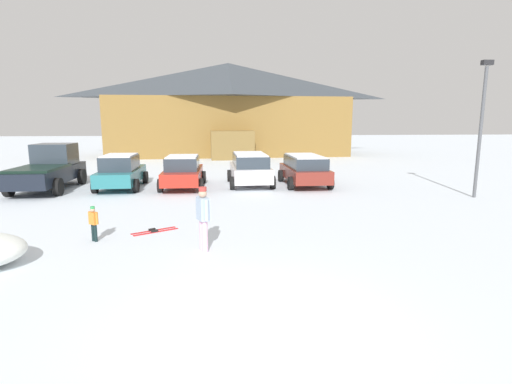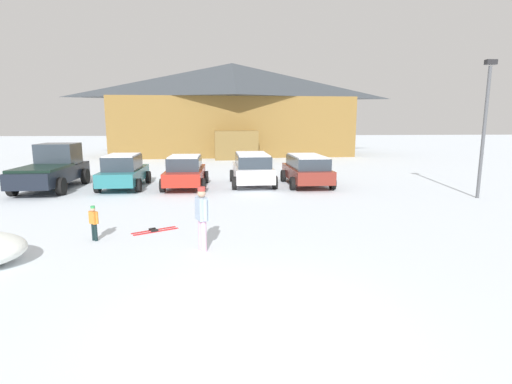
# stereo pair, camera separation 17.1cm
# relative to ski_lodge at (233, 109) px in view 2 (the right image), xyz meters

# --- Properties ---
(ground) EXTENTS (160.00, 160.00, 0.00)m
(ground) POSITION_rel_ski_lodge_xyz_m (-0.37, -32.62, -4.33)
(ground) COLOR silver
(ski_lodge) EXTENTS (22.46, 10.34, 8.51)m
(ski_lodge) POSITION_rel_ski_lodge_xyz_m (0.00, 0.00, 0.00)
(ski_lodge) COLOR olive
(ski_lodge) RESTS_ON ground
(parked_teal_hatchback) EXTENTS (2.13, 4.41, 1.67)m
(parked_teal_hatchback) POSITION_rel_ski_lodge_xyz_m (-5.77, -18.72, -3.49)
(parked_teal_hatchback) COLOR #29757C
(parked_teal_hatchback) RESTS_ON ground
(parked_red_sedan) EXTENTS (2.12, 4.28, 1.60)m
(parked_red_sedan) POSITION_rel_ski_lodge_xyz_m (-2.76, -18.86, -3.52)
(parked_red_sedan) COLOR #AE291E
(parked_red_sedan) RESTS_ON ground
(parked_white_suv) EXTENTS (2.27, 4.27, 1.64)m
(parked_white_suv) POSITION_rel_ski_lodge_xyz_m (0.59, -18.38, -3.44)
(parked_white_suv) COLOR white
(parked_white_suv) RESTS_ON ground
(parked_maroon_van) EXTENTS (2.25, 4.36, 1.55)m
(parked_maroon_van) POSITION_rel_ski_lodge_xyz_m (3.36, -18.71, -3.48)
(parked_maroon_van) COLOR maroon
(parked_maroon_van) RESTS_ON ground
(pickup_truck) EXTENTS (2.39, 5.48, 2.15)m
(pickup_truck) POSITION_rel_ski_lodge_xyz_m (-9.15, -18.65, -3.33)
(pickup_truck) COLOR black
(pickup_truck) RESTS_ON ground
(skier_child_in_orange_jacket) EXTENTS (0.30, 0.26, 0.99)m
(skier_child_in_orange_jacket) POSITION_rel_ski_lodge_xyz_m (-4.45, -27.61, -3.77)
(skier_child_in_orange_jacket) COLOR black
(skier_child_in_orange_jacket) RESTS_ON ground
(skier_adult_in_blue_parka) EXTENTS (0.37, 0.58, 1.67)m
(skier_adult_in_blue_parka) POSITION_rel_ski_lodge_xyz_m (-1.40, -28.72, -3.38)
(skier_adult_in_blue_parka) COLOR #E7B0D0
(skier_adult_in_blue_parka) RESTS_ON ground
(pair_of_skis) EXTENTS (1.35, 0.96, 0.08)m
(pair_of_skis) POSITION_rel_ski_lodge_xyz_m (-2.95, -26.78, -4.30)
(pair_of_skis) COLOR red
(pair_of_skis) RESTS_ON ground
(lamp_post) EXTENTS (0.44, 0.24, 5.73)m
(lamp_post) POSITION_rel_ski_lodge_xyz_m (10.05, -22.55, -1.11)
(lamp_post) COLOR #515459
(lamp_post) RESTS_ON ground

